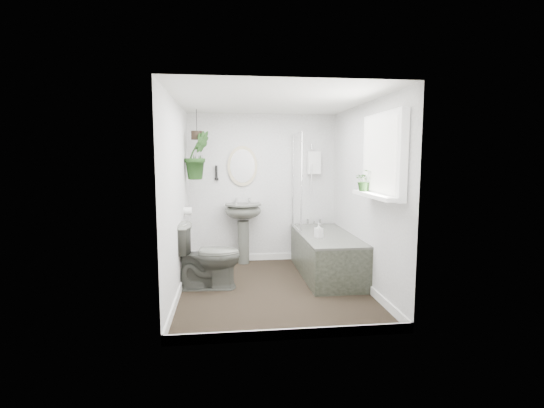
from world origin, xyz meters
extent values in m
cube|color=black|center=(0.00, 0.00, -0.01)|extent=(2.30, 2.80, 0.02)
cube|color=white|center=(0.00, 0.00, 2.31)|extent=(2.30, 2.80, 0.02)
cube|color=silver|center=(0.00, 1.41, 1.15)|extent=(2.30, 0.02, 2.30)
cube|color=silver|center=(0.00, -1.41, 1.15)|extent=(2.30, 0.02, 2.30)
cube|color=silver|center=(-1.16, 0.00, 1.15)|extent=(0.02, 2.80, 2.30)
cube|color=silver|center=(1.16, 0.00, 1.15)|extent=(0.02, 2.80, 2.30)
cube|color=white|center=(0.00, 0.00, 0.05)|extent=(2.30, 2.80, 0.10)
cube|color=white|center=(0.80, 1.34, 1.55)|extent=(0.20, 0.10, 0.35)
ellipsoid|color=#C6B792|center=(-0.32, 1.37, 1.50)|extent=(0.46, 0.03, 0.62)
cylinder|color=black|center=(-0.72, 1.36, 1.40)|extent=(0.04, 0.04, 0.22)
cylinder|color=white|center=(-1.10, 0.70, 0.90)|extent=(0.11, 0.11, 0.11)
cube|color=white|center=(1.09, -0.70, 1.65)|extent=(0.08, 1.00, 0.90)
cube|color=white|center=(1.02, -0.70, 1.23)|extent=(0.18, 1.00, 0.04)
cube|color=white|center=(1.04, -0.70, 1.65)|extent=(0.01, 0.86, 0.76)
imported|color=#4D4F48|center=(-0.81, 0.13, 0.41)|extent=(0.84, 0.51, 0.83)
imported|color=black|center=(1.00, -0.40, 1.37)|extent=(0.26, 0.23, 0.25)
imported|color=black|center=(-0.97, 0.95, 1.66)|extent=(0.47, 0.44, 0.68)
imported|color=#382E2F|center=(0.63, 0.27, 0.68)|extent=(0.11, 0.11, 0.19)
cylinder|color=black|center=(-0.97, 0.95, 1.94)|extent=(0.16, 0.16, 0.12)
camera|label=1|loc=(-0.57, -4.74, 1.64)|focal=26.00mm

